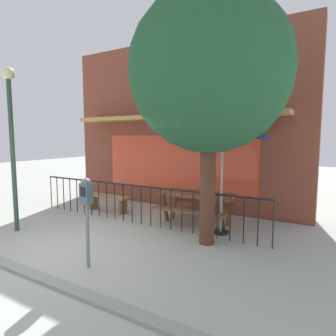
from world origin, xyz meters
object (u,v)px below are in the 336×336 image
patio_umbrella (223,130)px  parking_meter_near (86,199)px  picnic_table_left (197,199)px  street_lamp (11,125)px  patio_bench (108,200)px  street_tree (209,73)px

patio_umbrella → parking_meter_near: 3.21m
picnic_table_left → parking_meter_near: (-0.52, -3.10, 0.54)m
parking_meter_near → street_lamp: size_ratio=0.41×
patio_umbrella → patio_bench: patio_umbrella is taller
picnic_table_left → patio_umbrella: size_ratio=0.75×
patio_bench → street_tree: size_ratio=0.28×
picnic_table_left → street_lamp: bearing=-142.2°
parking_meter_near → street_tree: (1.27, 1.99, 2.21)m
patio_umbrella → street_lamp: street_lamp is taller
parking_meter_near → street_lamp: street_lamp is taller
picnic_table_left → patio_bench: bearing=-174.5°
picnic_table_left → parking_meter_near: 3.19m
picnic_table_left → street_tree: size_ratio=0.38×
parking_meter_near → street_lamp: (-2.81, 0.51, 1.27)m
patio_bench → parking_meter_near: parking_meter_near is taller
patio_umbrella → patio_bench: (-3.47, 0.14, -1.94)m
picnic_table_left → parking_meter_near: parking_meter_near is taller
patio_bench → street_lamp: (-0.65, -2.33, 2.06)m
picnic_table_left → parking_meter_near: size_ratio=1.25×
patio_umbrella → street_lamp: 4.66m
patio_umbrella → parking_meter_near: size_ratio=1.68×
street_lamp → street_tree: bearing=19.9°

